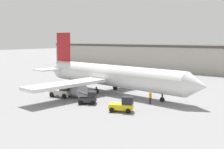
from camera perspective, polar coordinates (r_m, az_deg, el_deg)
name	(u,v)px	position (r m, az deg, el deg)	size (l,w,h in m)	color
ground_plane	(112,93)	(49.94, 0.00, -3.75)	(400.00, 400.00, 0.00)	gray
terminal_building	(180,57)	(90.60, 13.59, 3.47)	(98.32, 16.98, 7.79)	#ADA89E
airplane	(108,76)	(50.08, -0.77, -0.21)	(36.37, 32.20, 10.80)	silver
ground_crew_worker	(150,97)	(41.84, 7.79, -4.61)	(0.40, 0.40, 1.82)	#1E2338
baggage_tug	(62,91)	(46.71, -10.10, -3.28)	(3.81, 2.34, 2.35)	beige
belt_loader_truck	(89,98)	(41.73, -4.75, -4.70)	(3.20, 3.12, 1.87)	#2D2D33
pushback_tug	(123,105)	(37.04, 2.30, -6.15)	(3.42, 2.80, 2.06)	yellow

